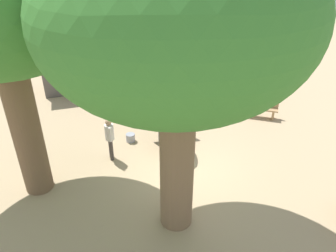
{
  "coord_description": "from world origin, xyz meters",
  "views": [
    {
      "loc": [
        -3.13,
        -8.55,
        6.82
      ],
      "look_at": [
        0.04,
        1.63,
        0.8
      ],
      "focal_mm": 34.34,
      "sensor_mm": 36.0,
      "label": 1
    }
  ],
  "objects_px": {
    "market_stall_blue": "(158,60)",
    "market_stall_white": "(200,56)",
    "shade_tree_secondary": "(179,25)",
    "market_stall_red": "(112,65)",
    "picnic_table_near": "(258,86)",
    "person_handler": "(110,136)",
    "market_stall_teal": "(62,70)",
    "elephant": "(170,120)",
    "wooden_bench": "(262,107)",
    "feed_bucket": "(131,138)"
  },
  "relations": [
    {
      "from": "market_stall_blue",
      "to": "market_stall_white",
      "type": "distance_m",
      "value": 2.6
    },
    {
      "from": "shade_tree_secondary",
      "to": "market_stall_red",
      "type": "relative_size",
      "value": 3.01
    },
    {
      "from": "picnic_table_near",
      "to": "market_stall_blue",
      "type": "relative_size",
      "value": 0.71
    },
    {
      "from": "person_handler",
      "to": "picnic_table_near",
      "type": "distance_m",
      "value": 8.66
    },
    {
      "from": "picnic_table_near",
      "to": "market_stall_teal",
      "type": "xyz_separation_m",
      "value": [
        -9.41,
        3.85,
        0.55
      ]
    },
    {
      "from": "person_handler",
      "to": "market_stall_white",
      "type": "distance_m",
      "value": 9.59
    },
    {
      "from": "picnic_table_near",
      "to": "market_stall_red",
      "type": "distance_m",
      "value": 7.84
    },
    {
      "from": "elephant",
      "to": "shade_tree_secondary",
      "type": "relative_size",
      "value": 0.33
    },
    {
      "from": "person_handler",
      "to": "market_stall_teal",
      "type": "xyz_separation_m",
      "value": [
        -1.41,
        7.16,
        0.19
      ]
    },
    {
      "from": "wooden_bench",
      "to": "market_stall_teal",
      "type": "xyz_separation_m",
      "value": [
        -8.38,
        5.9,
        0.67
      ]
    },
    {
      "from": "market_stall_red",
      "to": "market_stall_blue",
      "type": "bearing_deg",
      "value": 0.0
    },
    {
      "from": "person_handler",
      "to": "market_stall_red",
      "type": "relative_size",
      "value": 0.64
    },
    {
      "from": "elephant",
      "to": "market_stall_white",
      "type": "relative_size",
      "value": 0.99
    },
    {
      "from": "picnic_table_near",
      "to": "feed_bucket",
      "type": "bearing_deg",
      "value": 96.25
    },
    {
      "from": "shade_tree_secondary",
      "to": "market_stall_teal",
      "type": "bearing_deg",
      "value": 104.12
    },
    {
      "from": "market_stall_teal",
      "to": "market_stall_red",
      "type": "distance_m",
      "value": 2.6
    },
    {
      "from": "feed_bucket",
      "to": "market_stall_red",
      "type": "bearing_deg",
      "value": 87.32
    },
    {
      "from": "picnic_table_near",
      "to": "market_stall_white",
      "type": "height_order",
      "value": "market_stall_white"
    },
    {
      "from": "person_handler",
      "to": "market_stall_teal",
      "type": "relative_size",
      "value": 0.64
    },
    {
      "from": "wooden_bench",
      "to": "feed_bucket",
      "type": "relative_size",
      "value": 3.85
    },
    {
      "from": "elephant",
      "to": "shade_tree_secondary",
      "type": "distance_m",
      "value": 5.84
    },
    {
      "from": "wooden_bench",
      "to": "market_stall_red",
      "type": "bearing_deg",
      "value": -11.61
    },
    {
      "from": "elephant",
      "to": "market_stall_white",
      "type": "xyz_separation_m",
      "value": [
        4.07,
        6.94,
        0.03
      ]
    },
    {
      "from": "market_stall_teal",
      "to": "person_handler",
      "type": "bearing_deg",
      "value": -78.82
    },
    {
      "from": "person_handler",
      "to": "picnic_table_near",
      "type": "xyz_separation_m",
      "value": [
        7.99,
        3.31,
        -0.36
      ]
    },
    {
      "from": "wooden_bench",
      "to": "market_stall_white",
      "type": "distance_m",
      "value": 5.97
    },
    {
      "from": "picnic_table_near",
      "to": "feed_bucket",
      "type": "relative_size",
      "value": 4.94
    },
    {
      "from": "market_stall_blue",
      "to": "market_stall_red",
      "type": "bearing_deg",
      "value": 180.0
    },
    {
      "from": "elephant",
      "to": "person_handler",
      "type": "bearing_deg",
      "value": 99.31
    },
    {
      "from": "picnic_table_near",
      "to": "market_stall_white",
      "type": "bearing_deg",
      "value": 10.58
    },
    {
      "from": "feed_bucket",
      "to": "market_stall_white",
      "type": "bearing_deg",
      "value": 48.46
    },
    {
      "from": "person_handler",
      "to": "market_stall_teal",
      "type": "bearing_deg",
      "value": 102.13
    },
    {
      "from": "shade_tree_secondary",
      "to": "market_stall_red",
      "type": "xyz_separation_m",
      "value": [
        -0.1,
        10.72,
        -4.29
      ]
    },
    {
      "from": "person_handler",
      "to": "picnic_table_near",
      "type": "height_order",
      "value": "person_handler"
    },
    {
      "from": "market_stall_red",
      "to": "feed_bucket",
      "type": "xyz_separation_m",
      "value": [
        -0.29,
        -6.2,
        -0.98
      ]
    },
    {
      "from": "wooden_bench",
      "to": "feed_bucket",
      "type": "xyz_separation_m",
      "value": [
        -6.07,
        -0.3,
        -0.31
      ]
    },
    {
      "from": "elephant",
      "to": "wooden_bench",
      "type": "height_order",
      "value": "elephant"
    },
    {
      "from": "market_stall_white",
      "to": "market_stall_red",
      "type": "bearing_deg",
      "value": 180.0
    },
    {
      "from": "wooden_bench",
      "to": "picnic_table_near",
      "type": "bearing_deg",
      "value": -82.54
    },
    {
      "from": "person_handler",
      "to": "market_stall_white",
      "type": "relative_size",
      "value": 0.64
    },
    {
      "from": "elephant",
      "to": "market_stall_white",
      "type": "height_order",
      "value": "market_stall_white"
    },
    {
      "from": "wooden_bench",
      "to": "market_stall_teal",
      "type": "relative_size",
      "value": 0.55
    },
    {
      "from": "wooden_bench",
      "to": "picnic_table_near",
      "type": "xyz_separation_m",
      "value": [
        1.03,
        2.06,
        0.12
      ]
    },
    {
      "from": "picnic_table_near",
      "to": "feed_bucket",
      "type": "height_order",
      "value": "picnic_table_near"
    },
    {
      "from": "market_stall_teal",
      "to": "picnic_table_near",
      "type": "bearing_deg",
      "value": -22.23
    },
    {
      "from": "market_stall_blue",
      "to": "market_stall_teal",
      "type": "bearing_deg",
      "value": 180.0
    },
    {
      "from": "shade_tree_secondary",
      "to": "picnic_table_near",
      "type": "height_order",
      "value": "shade_tree_secondary"
    },
    {
      "from": "market_stall_teal",
      "to": "market_stall_blue",
      "type": "distance_m",
      "value": 5.2
    },
    {
      "from": "elephant",
      "to": "picnic_table_near",
      "type": "bearing_deg",
      "value": -57.53
    },
    {
      "from": "shade_tree_secondary",
      "to": "market_stall_blue",
      "type": "bearing_deg",
      "value": 76.86
    }
  ]
}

